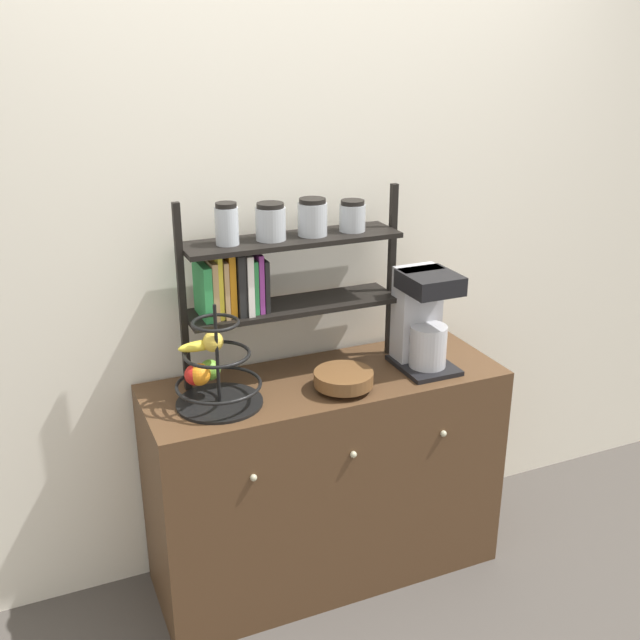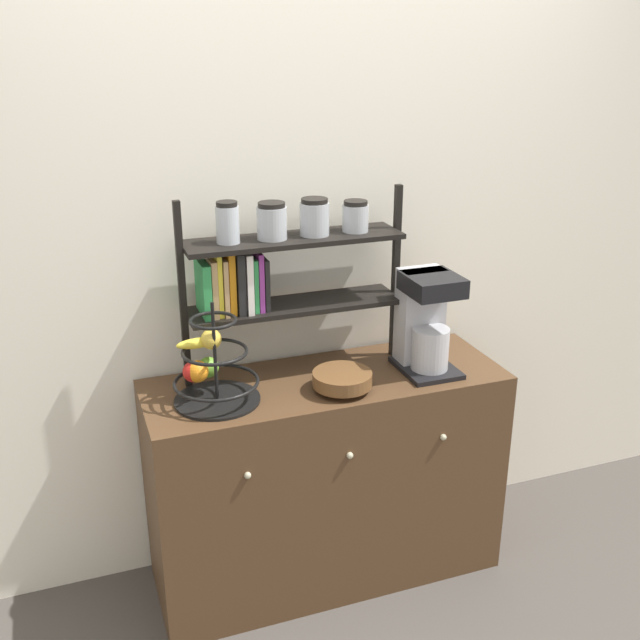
# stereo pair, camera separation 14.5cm
# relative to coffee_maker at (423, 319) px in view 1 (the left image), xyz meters

# --- Properties ---
(ground_plane) EXTENTS (12.00, 12.00, 0.00)m
(ground_plane) POSITION_rel_coffee_maker_xyz_m (-0.38, -0.20, -1.03)
(ground_plane) COLOR #47423D
(wall_back) EXTENTS (7.00, 0.05, 2.60)m
(wall_back) POSITION_rel_coffee_maker_xyz_m (-0.38, 0.31, 0.27)
(wall_back) COLOR silver
(wall_back) RESTS_ON ground_plane
(sideboard) EXTENTS (1.33, 0.48, 0.84)m
(sideboard) POSITION_rel_coffee_maker_xyz_m (-0.38, 0.03, -0.61)
(sideboard) COLOR #4C331E
(sideboard) RESTS_ON ground_plane
(coffee_maker) EXTENTS (0.20, 0.25, 0.37)m
(coffee_maker) POSITION_rel_coffee_maker_xyz_m (0.00, 0.00, 0.00)
(coffee_maker) COLOR black
(coffee_maker) RESTS_ON sideboard
(fruit_stand) EXTENTS (0.30, 0.30, 0.36)m
(fruit_stand) POSITION_rel_coffee_maker_xyz_m (-0.80, 0.00, -0.07)
(fruit_stand) COLOR black
(fruit_stand) RESTS_ON sideboard
(wooden_bowl) EXTENTS (0.21, 0.21, 0.07)m
(wooden_bowl) POSITION_rel_coffee_maker_xyz_m (-0.36, -0.08, -0.15)
(wooden_bowl) COLOR brown
(wooden_bowl) RESTS_ON sideboard
(shelf_hutch) EXTENTS (0.83, 0.20, 0.67)m
(shelf_hutch) POSITION_rel_coffee_maker_xyz_m (-0.54, 0.15, 0.24)
(shelf_hutch) COLOR black
(shelf_hutch) RESTS_ON sideboard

